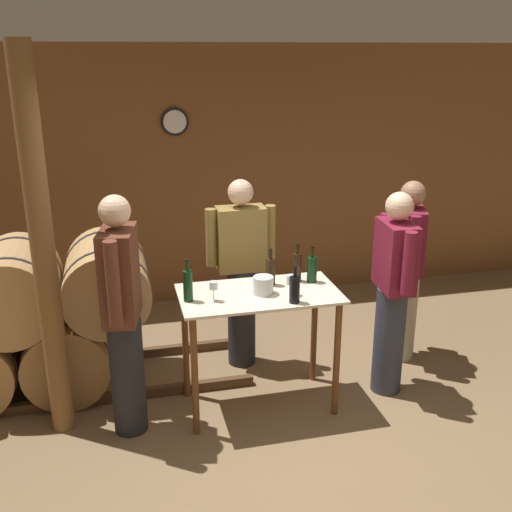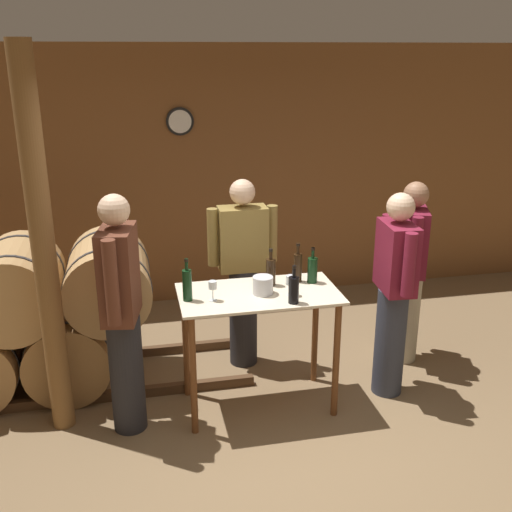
{
  "view_description": "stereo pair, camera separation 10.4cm",
  "coord_description": "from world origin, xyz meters",
  "px_view_note": "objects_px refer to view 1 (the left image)",
  "views": [
    {
      "loc": [
        -1.12,
        -3.31,
        2.63
      ],
      "look_at": [
        -0.14,
        0.73,
        1.19
      ],
      "focal_mm": 42.0,
      "sensor_mm": 36.0,
      "label": 1
    },
    {
      "loc": [
        -1.02,
        -3.33,
        2.63
      ],
      "look_at": [
        -0.14,
        0.73,
        1.19
      ],
      "focal_mm": 42.0,
      "sensor_mm": 36.0,
      "label": 2
    }
  ],
  "objects_px": {
    "wine_bottle_right": "(297,266)",
    "ice_bucket": "(263,285)",
    "wine_glass_near_center": "(291,280)",
    "person_visitor_bearded": "(241,270)",
    "person_visitor_near_door": "(407,268)",
    "wine_bottle_far_right": "(312,269)",
    "wine_bottle_left": "(270,271)",
    "person_host": "(123,312)",
    "person_visitor_with_scarf": "(393,290)",
    "wine_glass_near_left": "(213,287)",
    "wooden_post": "(43,253)",
    "wine_bottle_center": "(295,289)",
    "wine_bottle_far_left": "(188,285)"
  },
  "relations": [
    {
      "from": "wine_bottle_right",
      "to": "ice_bucket",
      "type": "xyz_separation_m",
      "value": [
        -0.31,
        -0.18,
        -0.06
      ]
    },
    {
      "from": "wine_glass_near_center",
      "to": "person_visitor_bearded",
      "type": "xyz_separation_m",
      "value": [
        -0.2,
        0.79,
        -0.19
      ]
    },
    {
      "from": "wine_glass_near_center",
      "to": "person_visitor_near_door",
      "type": "relative_size",
      "value": 0.09
    },
    {
      "from": "wine_bottle_far_right",
      "to": "person_visitor_near_door",
      "type": "height_order",
      "value": "person_visitor_near_door"
    },
    {
      "from": "wine_bottle_left",
      "to": "ice_bucket",
      "type": "relative_size",
      "value": 1.93
    },
    {
      "from": "person_host",
      "to": "person_visitor_near_door",
      "type": "xyz_separation_m",
      "value": [
        2.4,
        0.55,
        -0.08
      ]
    },
    {
      "from": "person_visitor_with_scarf",
      "to": "person_visitor_bearded",
      "type": "bearing_deg",
      "value": 145.5
    },
    {
      "from": "wine_glass_near_left",
      "to": "ice_bucket",
      "type": "height_order",
      "value": "wine_glass_near_left"
    },
    {
      "from": "wooden_post",
      "to": "person_visitor_near_door",
      "type": "distance_m",
      "value": 2.96
    },
    {
      "from": "wine_bottle_left",
      "to": "person_visitor_bearded",
      "type": "xyz_separation_m",
      "value": [
        -0.11,
        0.56,
        -0.19
      ]
    },
    {
      "from": "wooden_post",
      "to": "wine_bottle_center",
      "type": "height_order",
      "value": "wooden_post"
    },
    {
      "from": "wine_bottle_far_right",
      "to": "wine_glass_near_center",
      "type": "bearing_deg",
      "value": -137.44
    },
    {
      "from": "wine_bottle_center",
      "to": "ice_bucket",
      "type": "height_order",
      "value": "wine_bottle_center"
    },
    {
      "from": "wine_bottle_far_right",
      "to": "person_visitor_near_door",
      "type": "relative_size",
      "value": 0.17
    },
    {
      "from": "wooden_post",
      "to": "person_visitor_near_door",
      "type": "relative_size",
      "value": 1.68
    },
    {
      "from": "wooden_post",
      "to": "wine_glass_near_left",
      "type": "distance_m",
      "value": 1.16
    },
    {
      "from": "wine_bottle_far_left",
      "to": "wine_bottle_left",
      "type": "relative_size",
      "value": 1.08
    },
    {
      "from": "wooden_post",
      "to": "person_visitor_with_scarf",
      "type": "relative_size",
      "value": 1.64
    },
    {
      "from": "person_visitor_bearded",
      "to": "wooden_post",
      "type": "bearing_deg",
      "value": -156.5
    },
    {
      "from": "person_visitor_near_door",
      "to": "wine_glass_near_center",
      "type": "bearing_deg",
      "value": -155.53
    },
    {
      "from": "wine_bottle_far_right",
      "to": "person_host",
      "type": "relative_size",
      "value": 0.16
    },
    {
      "from": "wooden_post",
      "to": "ice_bucket",
      "type": "xyz_separation_m",
      "value": [
        1.49,
        -0.07,
        -0.34
      ]
    },
    {
      "from": "wine_glass_near_center",
      "to": "person_host",
      "type": "height_order",
      "value": "person_host"
    },
    {
      "from": "wine_bottle_center",
      "to": "wine_glass_near_center",
      "type": "xyz_separation_m",
      "value": [
        0.01,
        0.14,
        0.01
      ]
    },
    {
      "from": "wine_bottle_far_right",
      "to": "person_visitor_with_scarf",
      "type": "height_order",
      "value": "person_visitor_with_scarf"
    },
    {
      "from": "wine_bottle_right",
      "to": "person_visitor_bearded",
      "type": "distance_m",
      "value": 0.65
    },
    {
      "from": "person_visitor_with_scarf",
      "to": "person_visitor_near_door",
      "type": "height_order",
      "value": "person_visitor_with_scarf"
    },
    {
      "from": "wine_bottle_right",
      "to": "wine_bottle_left",
      "type": "bearing_deg",
      "value": -172.88
    },
    {
      "from": "wine_bottle_far_left",
      "to": "person_visitor_near_door",
      "type": "bearing_deg",
      "value": 14.06
    },
    {
      "from": "wine_bottle_left",
      "to": "person_host",
      "type": "distance_m",
      "value": 1.13
    },
    {
      "from": "wine_bottle_left",
      "to": "wine_glass_near_left",
      "type": "xyz_separation_m",
      "value": [
        -0.47,
        -0.2,
        -0.0
      ]
    },
    {
      "from": "wooden_post",
      "to": "wine_bottle_center",
      "type": "relative_size",
      "value": 9.72
    },
    {
      "from": "wine_bottle_left",
      "to": "wine_bottle_right",
      "type": "relative_size",
      "value": 0.94
    },
    {
      "from": "wine_bottle_far_left",
      "to": "ice_bucket",
      "type": "bearing_deg",
      "value": 0.68
    },
    {
      "from": "person_host",
      "to": "person_visitor_bearded",
      "type": "relative_size",
      "value": 1.06
    },
    {
      "from": "wine_bottle_right",
      "to": "ice_bucket",
      "type": "bearing_deg",
      "value": -149.75
    },
    {
      "from": "wine_bottle_far_left",
      "to": "ice_bucket",
      "type": "xyz_separation_m",
      "value": [
        0.55,
        0.01,
        -0.06
      ]
    },
    {
      "from": "wooden_post",
      "to": "person_visitor_bearded",
      "type": "height_order",
      "value": "wooden_post"
    },
    {
      "from": "wine_bottle_far_left",
      "to": "wine_bottle_far_right",
      "type": "height_order",
      "value": "wine_bottle_far_left"
    },
    {
      "from": "wine_glass_near_center",
      "to": "wine_glass_near_left",
      "type": "bearing_deg",
      "value": 177.78
    },
    {
      "from": "wine_bottle_center",
      "to": "wine_glass_near_center",
      "type": "bearing_deg",
      "value": 83.92
    },
    {
      "from": "wine_bottle_far_right",
      "to": "person_visitor_with_scarf",
      "type": "bearing_deg",
      "value": -13.06
    },
    {
      "from": "wine_bottle_right",
      "to": "person_host",
      "type": "distance_m",
      "value": 1.35
    },
    {
      "from": "person_visitor_bearded",
      "to": "person_visitor_near_door",
      "type": "bearing_deg",
      "value": -9.53
    },
    {
      "from": "wine_bottle_far_right",
      "to": "person_visitor_bearded",
      "type": "relative_size",
      "value": 0.17
    },
    {
      "from": "wine_bottle_far_right",
      "to": "person_visitor_bearded",
      "type": "bearing_deg",
      "value": 126.73
    },
    {
      "from": "wine_bottle_far_left",
      "to": "person_visitor_with_scarf",
      "type": "relative_size",
      "value": 0.19
    },
    {
      "from": "wine_glass_near_left",
      "to": "person_visitor_near_door",
      "type": "relative_size",
      "value": 0.09
    },
    {
      "from": "wine_bottle_center",
      "to": "wooden_post",
      "type": "bearing_deg",
      "value": 170.42
    },
    {
      "from": "wine_bottle_left",
      "to": "wine_bottle_far_right",
      "type": "height_order",
      "value": "wine_bottle_left"
    }
  ]
}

